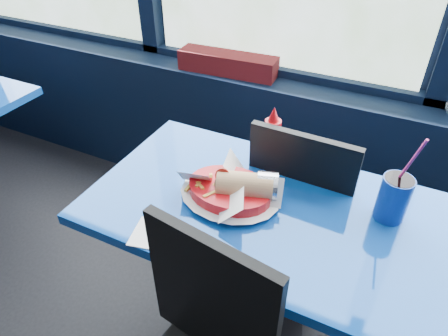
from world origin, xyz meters
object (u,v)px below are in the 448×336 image
Objects in this scene: food_basket at (232,189)px; soda_cup at (394,197)px; planter_box at (228,63)px; near_table at (260,241)px; chair_near_back at (302,201)px; ketchup_bottle at (272,138)px.

food_basket is 0.53m from soda_cup.
planter_box is at bearing 142.56° from soda_cup.
chair_near_back is at bearing 78.17° from near_table.
food_basket is 1.42× the size of ketchup_bottle.
food_basket reaches higher than near_table.
near_table is 1.28× the size of chair_near_back.
food_basket is 1.01× the size of soda_cup.
planter_box is at bearing 122.52° from near_table.
near_table is at bearing -161.59° from soda_cup.
planter_box is 0.75m from ketchup_bottle.
soda_cup reaches higher than planter_box.
ketchup_bottle is 0.48m from soda_cup.
planter_box is 1.57× the size of food_basket.
chair_near_back is 0.48m from soda_cup.
food_basket is at bearing -171.41° from near_table.
near_table is at bearing 79.85° from chair_near_back.
food_basket is (-0.11, -0.02, 0.22)m from near_table.
soda_cup is (0.47, -0.13, -0.02)m from ketchup_bottle.
soda_cup is at bearing 23.84° from food_basket.
chair_near_back is at bearing 22.00° from ketchup_bottle.
near_table is 0.49m from soda_cup.
ketchup_bottle is at bearing -54.78° from planter_box.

